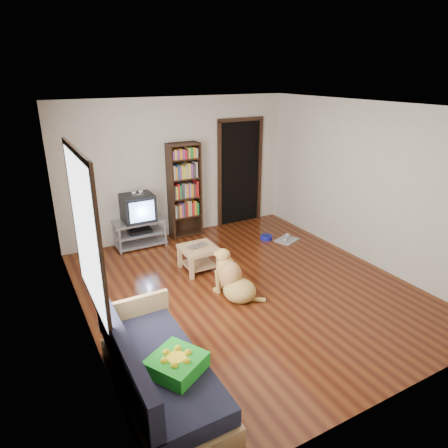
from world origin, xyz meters
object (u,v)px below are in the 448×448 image
dog_bowl (266,237)px  tv_stand (140,232)px  green_cushion (177,364)px  crt_tv (137,207)px  coffee_table (199,254)px  grey_rag (287,240)px  dog (233,280)px  laptop (199,247)px  sofa (157,375)px  bookshelf (184,185)px

dog_bowl → tv_stand: bearing=158.6°
green_cushion → crt_tv: size_ratio=0.78×
coffee_table → dog_bowl: bearing=17.1°
green_cushion → grey_rag: 4.35m
green_cushion → dog_bowl: 4.29m
coffee_table → dog: dog is taller
crt_tv → dog_bowl: bearing=-21.9°
tv_stand → dog: bearing=-75.5°
green_cushion → grey_rag: bearing=9.2°
laptop → crt_tv: crt_tv is taller
sofa → green_cushion: bearing=-59.4°
dog_bowl → grey_rag: 0.39m
dog_bowl → coffee_table: size_ratio=0.40×
coffee_table → tv_stand: bearing=111.2°
green_cushion → tv_stand: bearing=47.6°
green_cushion → laptop: (1.39, 2.43, -0.08)m
crt_tv → sofa: 3.81m
grey_rag → bookshelf: bearing=142.1°
tv_stand → sofa: (-0.97, -3.63, -0.01)m
dog → dog_bowl: bearing=43.0°
bookshelf → coffee_table: (-0.41, -1.47, -0.72)m
green_cushion → dog_bowl: size_ratio=2.05×
green_cushion → coffee_table: (1.39, 2.46, -0.21)m
coffee_table → crt_tv: bearing=110.9°
dog_bowl → coffee_table: 1.76m
laptop → sofa: bearing=-132.7°
tv_stand → dog: size_ratio=1.14×
coffee_table → green_cushion: bearing=-119.4°
crt_tv → sofa: size_ratio=0.32×
grey_rag → tv_stand: size_ratio=0.44×
dog_bowl → coffee_table: (-1.67, -0.51, 0.24)m
dog_bowl → crt_tv: crt_tv is taller
sofa → tv_stand: bearing=75.0°
tv_stand → coffee_table: tv_stand is taller
dog_bowl → sofa: bearing=-139.0°
laptop → green_cushion: bearing=-128.2°
bookshelf → laptop: bearing=-105.4°
green_cushion → laptop: bearing=30.4°
laptop → dog_bowl: size_ratio=1.46×
bookshelf → coffee_table: bookshelf is taller
dog_bowl → crt_tv: (-2.20, 0.89, 0.70)m
tv_stand → bookshelf: bearing=5.6°
laptop → dog_bowl: laptop is taller
sofa → dog: bearing=38.9°
tv_stand → laptop: bearing=-69.2°
dog_bowl → dog: size_ratio=0.28×
coffee_table → dog: 0.97m
grey_rag → tv_stand: tv_stand is taller
tv_stand → bookshelf: (0.95, 0.09, 0.73)m
grey_rag → tv_stand: (-2.50, 1.12, 0.25)m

